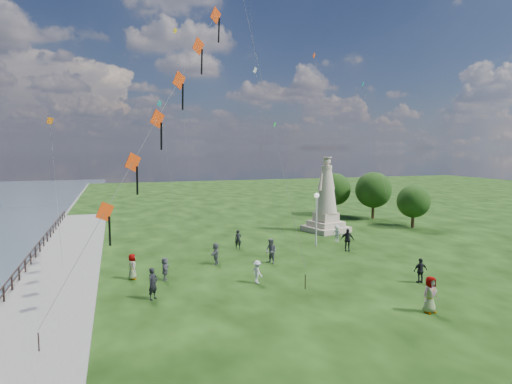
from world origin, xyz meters
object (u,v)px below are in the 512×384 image
object	(u,v)px
person_3	(420,271)
person_4	(430,295)
person_9	(347,240)
statue	(326,204)
person_11	(216,254)
person_0	(153,284)
person_1	(271,251)
person_2	(257,272)
person_10	(132,267)
person_6	(238,239)
person_5	(165,269)
lamppost	(316,208)
person_8	(337,233)

from	to	relation	value
person_3	person_4	world-z (taller)	person_4
person_9	statue	bearing A→B (deg)	94.99
person_3	person_11	xyz separation A→B (m)	(-11.37, 8.36, -0.00)
person_0	person_4	world-z (taller)	person_4
person_3	person_0	bearing A→B (deg)	-3.49
person_1	person_2	xyz separation A→B (m)	(-2.41, -4.02, -0.21)
person_9	person_10	xyz separation A→B (m)	(-17.33, -2.44, -0.10)
person_6	person_1	bearing A→B (deg)	-65.22
person_5	person_11	world-z (taller)	person_11
person_4	person_6	distance (m)	17.73
person_11	person_3	bearing A→B (deg)	79.72
person_2	person_9	xyz separation A→B (m)	(9.81, 5.76, 0.21)
lamppost	person_3	world-z (taller)	lamppost
person_11	person_1	bearing A→B (deg)	100.14
statue	person_9	size ratio (longest dim) A/B	4.07
person_9	lamppost	bearing A→B (deg)	145.56
person_5	person_10	bearing A→B (deg)	77.17
statue	person_6	xyz separation A→B (m)	(-10.64, -4.50, -2.09)
statue	person_3	distance (m)	17.34
person_1	person_10	xyz separation A→B (m)	(-9.92, -0.70, -0.10)
person_0	person_8	size ratio (longest dim) A/B	1.17
statue	person_5	bearing A→B (deg)	-161.61
person_0	person_9	world-z (taller)	person_9
person_3	person_10	distance (m)	18.55
person_6	person_9	distance (m)	9.16
person_4	person_8	distance (m)	17.04
person_1	person_3	distance (m)	10.38
person_5	person_10	xyz separation A→B (m)	(-2.02, 0.88, 0.09)
person_9	person_11	bearing A→B (deg)	-156.59
lamppost	person_8	world-z (taller)	lamppost
statue	person_0	world-z (taller)	statue
statue	person_8	bearing A→B (deg)	-120.34
lamppost	person_10	size ratio (longest dim) A/B	2.78
lamppost	person_2	distance (m)	11.81
person_2	statue	bearing A→B (deg)	-56.78
statue	person_10	distance (m)	22.29
person_4	person_5	size ratio (longest dim) A/B	1.28
person_1	person_5	world-z (taller)	person_1
person_0	person_2	world-z (taller)	person_0
person_0	person_5	bearing A→B (deg)	28.99
person_5	person_1	bearing A→B (deg)	-67.88
person_3	person_10	world-z (taller)	person_10
person_2	person_4	size ratio (longest dim) A/B	0.75
person_0	person_6	xyz separation A→B (m)	(7.93, 10.30, -0.11)
person_8	person_11	world-z (taller)	person_11
person_5	person_9	bearing A→B (deg)	-66.97
lamppost	person_2	size ratio (longest dim) A/B	3.21
statue	person_9	xyz separation A→B (m)	(-2.21, -8.09, -1.95)
statue	person_10	size ratio (longest dim) A/B	4.55
person_1	person_5	size ratio (longest dim) A/B	1.24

